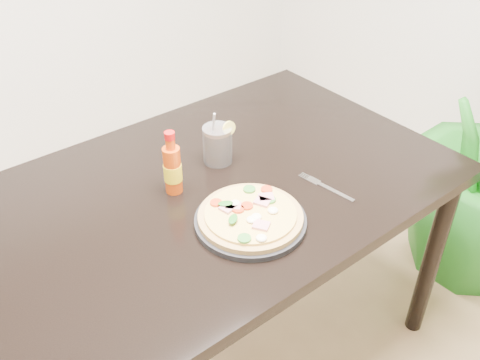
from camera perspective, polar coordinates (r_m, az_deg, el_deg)
dining_table at (r=1.60m, az=-2.68°, el=-2.76°), size 1.40×0.90×0.75m
plate at (r=1.40m, az=1.12°, el=-4.39°), size 0.29×0.29×0.02m
pizza at (r=1.39m, az=1.12°, el=-3.77°), size 0.28×0.28×0.03m
hot_sauce_bottle at (r=1.49m, az=-7.21°, el=1.22°), size 0.05×0.05×0.19m
cola_cup at (r=1.62m, az=-2.40°, el=3.72°), size 0.10×0.09×0.18m
fork at (r=1.55m, az=9.00°, el=-0.68°), size 0.04×0.19×0.00m
plant_pot at (r=2.52m, az=23.41°, el=-5.72°), size 0.28×0.28×0.22m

